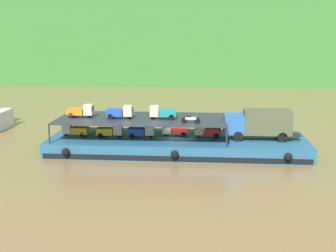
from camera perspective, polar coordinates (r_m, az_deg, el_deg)
ground_plane at (r=47.72m, az=1.21°, el=-3.19°), size 400.00×400.00×0.00m
cargo_barge at (r=47.50m, az=1.22°, el=-2.33°), size 26.92×9.07×1.50m
covered_lorry at (r=47.07m, az=11.58°, el=0.34°), size 7.86×2.30×3.10m
cargo_rack at (r=47.31m, az=-3.37°, el=0.93°), size 17.72×7.64×2.00m
mini_truck_lower_stern at (r=48.78m, az=-11.76°, el=-0.46°), size 2.77×1.24×1.38m
mini_truck_lower_aft at (r=47.72m, az=-7.36°, el=-0.58°), size 2.77×1.25×1.38m
mini_truck_lower_mid at (r=47.30m, az=-3.37°, el=-0.61°), size 2.76×1.23×1.38m
mini_truck_lower_fore at (r=47.77m, az=0.87°, el=-0.47°), size 2.74×1.21×1.38m
mini_truck_lower_bow at (r=47.43m, az=5.04°, el=-0.60°), size 2.79×1.29×1.38m
mini_truck_upper_stern at (r=48.49m, az=-11.05°, el=1.91°), size 2.75×1.21×1.38m
mini_truck_upper_mid at (r=47.23m, az=-6.10°, el=1.80°), size 2.76×1.24×1.38m
mini_truck_upper_fore at (r=46.73m, az=-0.74°, el=1.75°), size 2.79×1.29×1.38m
motorcycle_upper_port at (r=44.53m, az=2.89°, el=0.88°), size 1.90×0.55×0.87m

